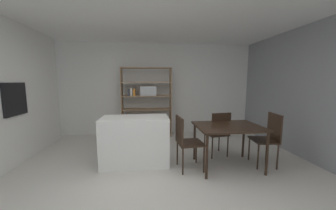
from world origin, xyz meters
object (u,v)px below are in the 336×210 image
at_px(built_in_oven, 15,99).
at_px(open_bookshelf, 145,100).
at_px(dining_chair_far, 219,130).
at_px(dining_chair_window_side, 269,135).
at_px(kitchen_island, 135,140).
at_px(dining_table, 228,130).
at_px(dining_chair_island_side, 185,138).

relative_size(built_in_oven, open_bookshelf, 0.31).
xyz_separation_m(dining_chair_far, dining_chair_window_side, (0.78, -0.48, 0.03)).
relative_size(built_in_oven, kitchen_island, 0.48).
xyz_separation_m(built_in_oven, dining_chair_window_side, (4.62, -0.54, -0.66)).
distance_m(dining_table, dining_chair_island_side, 0.80).
bearing_deg(kitchen_island, built_in_oven, 174.87).
bearing_deg(dining_chair_far, open_bookshelf, -55.22).
distance_m(kitchen_island, dining_table, 1.73).
bearing_deg(built_in_oven, dining_table, -7.77).
relative_size(open_bookshelf, dining_chair_far, 2.07).
bearing_deg(dining_table, built_in_oven, 172.23).
bearing_deg(dining_chair_window_side, kitchen_island, -89.72).
distance_m(open_bookshelf, dining_chair_window_side, 3.15).
distance_m(dining_chair_window_side, dining_chair_island_side, 1.59).
bearing_deg(dining_chair_far, built_in_oven, -8.67).
height_order(dining_chair_far, dining_chair_island_side, dining_chair_island_side).
bearing_deg(dining_table, dining_chair_far, 88.41).
bearing_deg(open_bookshelf, dining_chair_island_side, -71.66).
xyz_separation_m(built_in_oven, dining_table, (3.83, -0.52, -0.55)).
distance_m(open_bookshelf, dining_chair_far, 2.28).
bearing_deg(dining_chair_far, dining_chair_window_side, 140.71).
distance_m(built_in_oven, open_bookshelf, 2.82).
bearing_deg(built_in_oven, kitchen_island, -5.13).
bearing_deg(dining_table, open_bookshelf, 125.39).
relative_size(kitchen_island, dining_chair_window_side, 1.26).
height_order(dining_table, dining_chair_far, dining_chair_far).
bearing_deg(kitchen_island, open_bookshelf, 84.14).
bearing_deg(open_bookshelf, built_in_oven, -145.84).
height_order(built_in_oven, open_bookshelf, open_bookshelf).
height_order(dining_chair_window_side, dining_chair_island_side, dining_chair_window_side).
distance_m(built_in_oven, dining_chair_island_side, 3.15).
height_order(kitchen_island, dining_table, kitchen_island).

